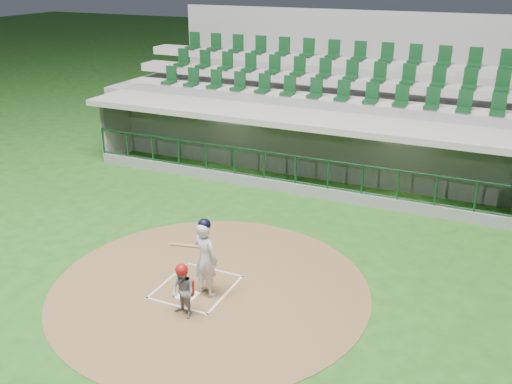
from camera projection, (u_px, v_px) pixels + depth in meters
ground at (203, 281)px, 13.17m from camera, size 120.00×120.00×0.00m
dirt_circle at (210, 288)px, 12.88m from camera, size 7.20×7.20×0.01m
home_plate at (187, 295)px, 12.57m from camera, size 0.43×0.43×0.02m
batter_box_chalk at (196, 287)px, 12.91m from camera, size 1.55×1.80×0.01m
dugout_structure at (318, 149)px, 19.39m from camera, size 16.40×3.70×3.00m
seating_deck at (342, 115)px, 21.85m from camera, size 17.00×6.72×5.15m
batter at (205, 257)px, 12.33m from camera, size 0.90×0.94×1.82m
catcher at (183, 291)px, 11.64m from camera, size 0.67×0.60×1.22m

